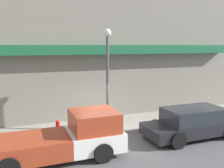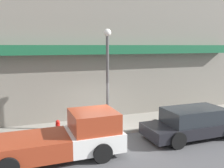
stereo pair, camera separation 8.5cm
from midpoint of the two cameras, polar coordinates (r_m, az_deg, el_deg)
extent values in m
plane|color=#4C4C4F|center=(12.15, -0.99, -11.89)|extent=(80.00, 80.00, 0.00)
cube|color=gray|center=(13.33, -2.97, -9.68)|extent=(36.00, 2.69, 0.14)
cube|color=gray|center=(15.38, -6.36, 7.96)|extent=(19.80, 3.00, 8.17)
cube|color=#195B38|center=(13.65, -4.45, 7.82)|extent=(18.22, 0.60, 0.50)
cube|color=white|center=(10.28, -3.96, -12.30)|extent=(2.08, 1.93, 0.71)
cube|color=#9E381E|center=(10.04, -4.00, -8.34)|extent=(1.77, 1.78, 0.78)
cube|color=#9E381E|center=(9.91, -18.95, -13.60)|extent=(3.12, 1.93, 0.71)
cylinder|color=black|center=(11.24, -5.14, -11.66)|extent=(0.74, 0.22, 0.74)
cylinder|color=black|center=(9.54, -1.89, -15.50)|extent=(0.74, 0.22, 0.74)
cylinder|color=black|center=(10.90, -22.15, -12.97)|extent=(0.74, 0.22, 0.74)
cylinder|color=black|center=(9.13, -22.42, -17.35)|extent=(0.74, 0.22, 0.74)
cube|color=black|center=(12.53, 18.22, -9.38)|extent=(4.78, 1.82, 0.51)
cube|color=#23282D|center=(12.36, 18.35, -6.76)|extent=(2.77, 1.64, 0.68)
cylinder|color=black|center=(14.15, 20.60, -7.89)|extent=(0.74, 0.22, 0.74)
cylinder|color=black|center=(12.45, 10.13, -9.71)|extent=(0.74, 0.22, 0.74)
cylinder|color=black|center=(11.03, 15.07, -12.36)|extent=(0.74, 0.22, 0.74)
cylinder|color=red|center=(12.23, -12.07, -9.97)|extent=(0.21, 0.21, 0.52)
sphere|color=red|center=(12.13, -12.12, -8.49)|extent=(0.20, 0.20, 0.20)
cylinder|color=#4C4C4C|center=(11.98, -0.83, -0.18)|extent=(0.14, 0.14, 4.56)
sphere|color=silver|center=(11.85, -0.86, 11.66)|extent=(0.36, 0.36, 0.36)
camera|label=1|loc=(0.04, -89.81, 0.03)|focal=40.00mm
camera|label=2|loc=(0.04, 90.19, -0.03)|focal=40.00mm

